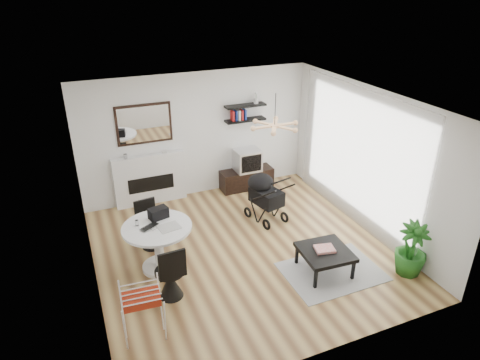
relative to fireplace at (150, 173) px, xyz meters
name	(u,v)px	position (x,y,z in m)	size (l,w,h in m)	color
floor	(243,250)	(1.10, -2.42, -0.69)	(5.00, 5.00, 0.00)	brown
ceiling	(244,102)	(1.10, -2.42, 2.01)	(5.00, 5.00, 0.00)	white
wall_back	(197,135)	(1.10, 0.08, 0.66)	(5.00, 5.00, 0.00)	white
wall_left	(85,212)	(-1.40, -2.42, 0.66)	(5.00, 5.00, 0.00)	white
wall_right	(367,160)	(3.60, -2.42, 0.66)	(5.00, 5.00, 0.00)	white
sheer_curtain	(356,157)	(3.50, -2.22, 0.66)	(0.04, 3.60, 2.60)	white
fireplace	(150,173)	(0.00, 0.00, 0.00)	(1.50, 0.17, 2.16)	white
shelf_lower	(245,120)	(2.16, -0.05, 0.91)	(0.90, 0.25, 0.04)	black
shelf_upper	(245,106)	(2.16, -0.05, 1.23)	(0.90, 0.25, 0.04)	black
pendant_lamp	(275,126)	(1.80, -2.12, 1.46)	(0.90, 0.90, 0.10)	#E2AC76
tv_console	(247,179)	(2.16, -0.14, -0.46)	(1.20, 0.42, 0.45)	black
crt_tv	(247,160)	(2.17, -0.15, 0.01)	(0.56, 0.49, 0.49)	silver
dining_table	(158,241)	(-0.37, -2.35, -0.14)	(1.12, 1.12, 0.82)	white
laptop	(151,228)	(-0.47, -2.38, 0.15)	(0.31, 0.20, 0.02)	black
black_bag	(158,213)	(-0.28, -2.11, 0.23)	(0.31, 0.18, 0.18)	black
newspaper	(169,227)	(-0.20, -2.46, 0.14)	(0.34, 0.28, 0.01)	beige
drinking_glass	(137,223)	(-0.66, -2.20, 0.18)	(0.06, 0.06, 0.10)	white
chair_far	(150,233)	(-0.38, -1.65, -0.41)	(0.43, 0.44, 0.88)	black
chair_near	(171,281)	(-0.38, -3.11, -0.39)	(0.45, 0.45, 0.94)	black
drying_rack	(143,315)	(-0.92, -3.80, -0.26)	(0.58, 0.55, 0.81)	white
stroller	(265,198)	(1.94, -1.54, -0.24)	(0.70, 0.92, 1.04)	black
rug	(332,272)	(2.22, -3.56, -0.68)	(1.58, 1.14, 0.01)	#A4A4A4
coffee_table	(325,253)	(2.10, -3.48, -0.32)	(0.84, 0.84, 0.40)	black
magazines	(325,249)	(2.09, -3.47, -0.25)	(0.31, 0.24, 0.04)	#DD3C37
potted_plant	(411,249)	(3.35, -4.05, -0.22)	(0.52, 0.52, 0.92)	#205F1B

